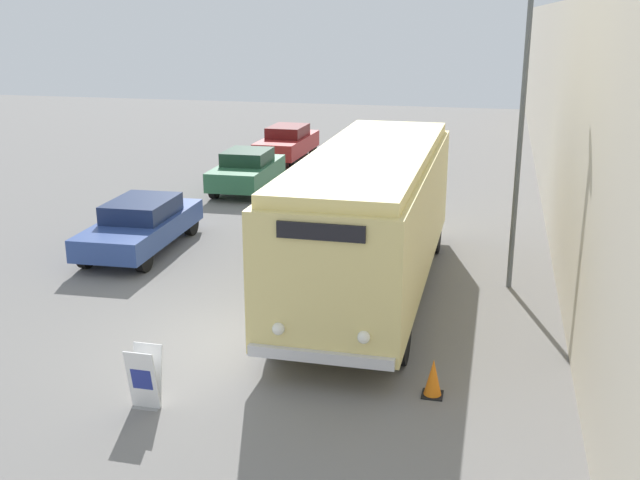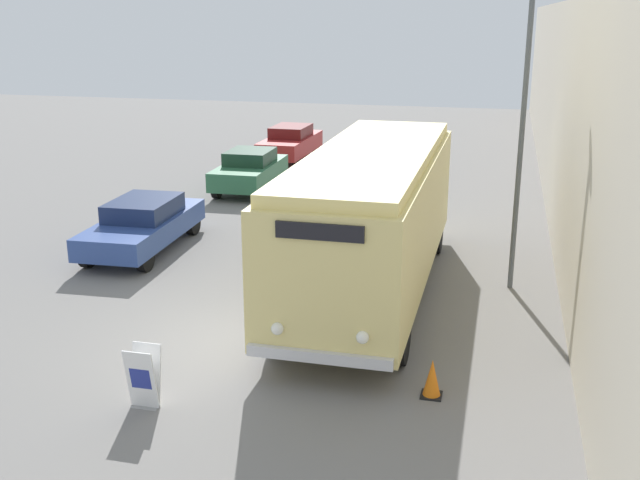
{
  "view_description": "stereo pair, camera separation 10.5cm",
  "coord_description": "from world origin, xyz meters",
  "px_view_note": "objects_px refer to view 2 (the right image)",
  "views": [
    {
      "loc": [
        4.93,
        -12.68,
        6.23
      ],
      "look_at": [
        1.64,
        0.99,
        1.95
      ],
      "focal_mm": 42.0,
      "sensor_mm": 36.0,
      "label": 1
    },
    {
      "loc": [
        5.03,
        -12.66,
        6.23
      ],
      "look_at": [
        1.64,
        0.99,
        1.95
      ],
      "focal_mm": 42.0,
      "sensor_mm": 36.0,
      "label": 2
    }
  ],
  "objects_px": {
    "sign_board": "(144,378)",
    "parked_car_mid": "(250,170)",
    "vintage_bus": "(372,214)",
    "parked_car_far": "(290,143)",
    "parked_car_near": "(143,224)",
    "streetlamp": "(525,98)",
    "traffic_cone": "(432,378)"
  },
  "relations": [
    {
      "from": "streetlamp",
      "to": "parked_car_far",
      "type": "bearing_deg",
      "value": 123.91
    },
    {
      "from": "vintage_bus",
      "to": "parked_car_far",
      "type": "relative_size",
      "value": 2.14
    },
    {
      "from": "sign_board",
      "to": "vintage_bus",
      "type": "bearing_deg",
      "value": 66.32
    },
    {
      "from": "sign_board",
      "to": "traffic_cone",
      "type": "xyz_separation_m",
      "value": [
        4.55,
        1.5,
        -0.19
      ]
    },
    {
      "from": "parked_car_mid",
      "to": "parked_car_far",
      "type": "distance_m",
      "value": 6.02
    },
    {
      "from": "parked_car_mid",
      "to": "streetlamp",
      "type": "bearing_deg",
      "value": -42.5
    },
    {
      "from": "vintage_bus",
      "to": "sign_board",
      "type": "xyz_separation_m",
      "value": [
        -2.66,
        -6.07,
        -1.39
      ]
    },
    {
      "from": "streetlamp",
      "to": "vintage_bus",
      "type": "bearing_deg",
      "value": -159.74
    },
    {
      "from": "vintage_bus",
      "to": "parked_car_near",
      "type": "relative_size",
      "value": 2.05
    },
    {
      "from": "parked_car_near",
      "to": "traffic_cone",
      "type": "distance_m",
      "value": 10.63
    },
    {
      "from": "streetlamp",
      "to": "parked_car_far",
      "type": "height_order",
      "value": "streetlamp"
    },
    {
      "from": "vintage_bus",
      "to": "parked_car_near",
      "type": "bearing_deg",
      "value": 164.79
    },
    {
      "from": "streetlamp",
      "to": "parked_car_near",
      "type": "height_order",
      "value": "streetlamp"
    },
    {
      "from": "parked_car_near",
      "to": "traffic_cone",
      "type": "relative_size",
      "value": 7.15
    },
    {
      "from": "vintage_bus",
      "to": "parked_car_far",
      "type": "bearing_deg",
      "value": 112.52
    },
    {
      "from": "parked_car_near",
      "to": "streetlamp",
      "type": "bearing_deg",
      "value": -6.13
    },
    {
      "from": "vintage_bus",
      "to": "sign_board",
      "type": "distance_m",
      "value": 6.78
    },
    {
      "from": "vintage_bus",
      "to": "parked_car_far",
      "type": "height_order",
      "value": "vintage_bus"
    },
    {
      "from": "sign_board",
      "to": "parked_car_far",
      "type": "height_order",
      "value": "parked_car_far"
    },
    {
      "from": "sign_board",
      "to": "parked_car_far",
      "type": "xyz_separation_m",
      "value": [
        -3.67,
        21.36,
        0.27
      ]
    },
    {
      "from": "parked_car_mid",
      "to": "parked_car_far",
      "type": "bearing_deg",
      "value": 90.45
    },
    {
      "from": "vintage_bus",
      "to": "parked_car_mid",
      "type": "xyz_separation_m",
      "value": [
        -6.14,
        9.26,
        -1.14
      ]
    },
    {
      "from": "vintage_bus",
      "to": "sign_board",
      "type": "height_order",
      "value": "vintage_bus"
    },
    {
      "from": "parked_car_far",
      "to": "streetlamp",
      "type": "bearing_deg",
      "value": -55.31
    },
    {
      "from": "traffic_cone",
      "to": "parked_car_mid",
      "type": "bearing_deg",
      "value": 120.1
    },
    {
      "from": "vintage_bus",
      "to": "parked_car_mid",
      "type": "bearing_deg",
      "value": 123.54
    },
    {
      "from": "sign_board",
      "to": "parked_car_mid",
      "type": "relative_size",
      "value": 0.26
    },
    {
      "from": "sign_board",
      "to": "parked_car_near",
      "type": "xyz_separation_m",
      "value": [
        -3.95,
        7.87,
        0.21
      ]
    },
    {
      "from": "parked_car_mid",
      "to": "vintage_bus",
      "type": "bearing_deg",
      "value": -57.88
    },
    {
      "from": "vintage_bus",
      "to": "traffic_cone",
      "type": "height_order",
      "value": "vintage_bus"
    },
    {
      "from": "sign_board",
      "to": "parked_car_far",
      "type": "distance_m",
      "value": 21.67
    },
    {
      "from": "parked_car_near",
      "to": "parked_car_mid",
      "type": "relative_size",
      "value": 1.15
    }
  ]
}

